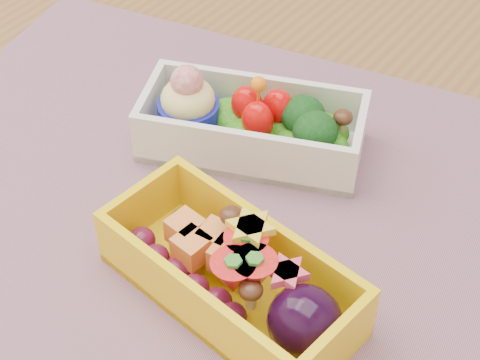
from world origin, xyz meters
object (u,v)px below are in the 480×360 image
Objects in this scene: table at (243,279)px; placemat at (227,218)px; bento_yellow at (235,275)px; bento_white at (251,125)px.

placemat reaches higher than table.
table is 6.71× the size of bento_yellow.
bento_yellow is (0.05, -0.06, 0.03)m from placemat.
table is at bearing -83.28° from bento_white.
bento_white is 0.15m from bento_yellow.
bento_yellow is at bearing -80.74° from bento_white.
bento_yellow is at bearing -57.48° from table.
placemat is 0.08m from bento_yellow.
bento_white is at bearing 128.44° from bento_yellow.
table is 6.53× the size of bento_white.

